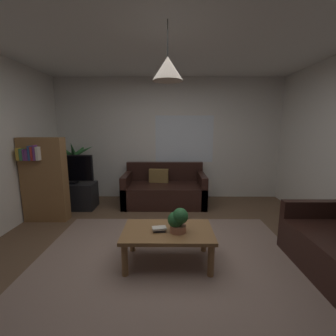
{
  "coord_description": "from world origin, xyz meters",
  "views": [
    {
      "loc": [
        0.02,
        -2.51,
        1.56
      ],
      "look_at": [
        0.0,
        0.3,
        1.05
      ],
      "focal_mm": 24.1,
      "sensor_mm": 36.0,
      "label": 1
    }
  ],
  "objects_px": {
    "tv": "(70,169)",
    "pendant_lamp": "(168,69)",
    "bookshelf_corner": "(44,179)",
    "remote_on_table_0": "(177,228)",
    "coffee_table": "(168,235)",
    "tv_stand": "(72,196)",
    "book_on_table_1": "(159,228)",
    "potted_palm_corner": "(75,175)",
    "potted_plant_on_table": "(178,220)",
    "couch_under_window": "(164,191)",
    "book_on_table_0": "(160,230)"
  },
  "relations": [
    {
      "from": "tv",
      "to": "pendant_lamp",
      "type": "distance_m",
      "value": 2.92
    },
    {
      "from": "bookshelf_corner",
      "to": "remote_on_table_0",
      "type": "bearing_deg",
      "value": -29.03
    },
    {
      "from": "tv",
      "to": "bookshelf_corner",
      "type": "bearing_deg",
      "value": -108.42
    },
    {
      "from": "bookshelf_corner",
      "to": "tv",
      "type": "bearing_deg",
      "value": 71.58
    },
    {
      "from": "coffee_table",
      "to": "tv_stand",
      "type": "relative_size",
      "value": 1.14
    },
    {
      "from": "remote_on_table_0",
      "to": "bookshelf_corner",
      "type": "bearing_deg",
      "value": -169.54
    },
    {
      "from": "book_on_table_1",
      "to": "potted_palm_corner",
      "type": "bearing_deg",
      "value": 129.27
    },
    {
      "from": "book_on_table_1",
      "to": "potted_plant_on_table",
      "type": "distance_m",
      "value": 0.23
    },
    {
      "from": "tv_stand",
      "to": "bookshelf_corner",
      "type": "xyz_separation_m",
      "value": [
        -0.19,
        -0.58,
        0.47
      ]
    },
    {
      "from": "book_on_table_1",
      "to": "pendant_lamp",
      "type": "xyz_separation_m",
      "value": [
        0.1,
        0.04,
        1.7
      ]
    },
    {
      "from": "coffee_table",
      "to": "remote_on_table_0",
      "type": "height_order",
      "value": "remote_on_table_0"
    },
    {
      "from": "potted_plant_on_table",
      "to": "bookshelf_corner",
      "type": "distance_m",
      "value": 2.52
    },
    {
      "from": "couch_under_window",
      "to": "book_on_table_1",
      "type": "xyz_separation_m",
      "value": [
        -0.01,
        -2.09,
        0.17
      ]
    },
    {
      "from": "book_on_table_1",
      "to": "potted_palm_corner",
      "type": "distance_m",
      "value": 3.01
    },
    {
      "from": "tv_stand",
      "to": "pendant_lamp",
      "type": "relative_size",
      "value": 1.58
    },
    {
      "from": "couch_under_window",
      "to": "pendant_lamp",
      "type": "xyz_separation_m",
      "value": [
        0.09,
        -2.05,
        1.87
      ]
    },
    {
      "from": "potted_plant_on_table",
      "to": "pendant_lamp",
      "type": "distance_m",
      "value": 1.6
    },
    {
      "from": "book_on_table_1",
      "to": "pendant_lamp",
      "type": "distance_m",
      "value": 1.7
    },
    {
      "from": "potted_palm_corner",
      "to": "tv_stand",
      "type": "bearing_deg",
      "value": -75.87
    },
    {
      "from": "couch_under_window",
      "to": "tv",
      "type": "xyz_separation_m",
      "value": [
        -1.79,
        -0.28,
        0.51
      ]
    },
    {
      "from": "bookshelf_corner",
      "to": "pendant_lamp",
      "type": "bearing_deg",
      "value": -30.51
    },
    {
      "from": "coffee_table",
      "to": "book_on_table_0",
      "type": "relative_size",
      "value": 7.56
    },
    {
      "from": "coffee_table",
      "to": "bookshelf_corner",
      "type": "xyz_separation_m",
      "value": [
        -2.06,
        1.21,
        0.38
      ]
    },
    {
      "from": "coffee_table",
      "to": "potted_palm_corner",
      "type": "height_order",
      "value": "potted_palm_corner"
    },
    {
      "from": "potted_plant_on_table",
      "to": "pendant_lamp",
      "type": "xyz_separation_m",
      "value": [
        -0.11,
        0.05,
        1.59
      ]
    },
    {
      "from": "tv",
      "to": "potted_palm_corner",
      "type": "height_order",
      "value": "potted_palm_corner"
    },
    {
      "from": "potted_plant_on_table",
      "to": "book_on_table_0",
      "type": "bearing_deg",
      "value": 175.0
    },
    {
      "from": "couch_under_window",
      "to": "remote_on_table_0",
      "type": "height_order",
      "value": "couch_under_window"
    },
    {
      "from": "coffee_table",
      "to": "tv",
      "type": "relative_size",
      "value": 1.16
    },
    {
      "from": "potted_palm_corner",
      "to": "tv",
      "type": "bearing_deg",
      "value": -76.43
    },
    {
      "from": "book_on_table_1",
      "to": "tv",
      "type": "relative_size",
      "value": 0.18
    },
    {
      "from": "book_on_table_1",
      "to": "tv_stand",
      "type": "bearing_deg",
      "value": 134.2
    },
    {
      "from": "potted_plant_on_table",
      "to": "book_on_table_1",
      "type": "bearing_deg",
      "value": 176.43
    },
    {
      "from": "book_on_table_0",
      "to": "tv_stand",
      "type": "height_order",
      "value": "tv_stand"
    },
    {
      "from": "bookshelf_corner",
      "to": "book_on_table_1",
      "type": "bearing_deg",
      "value": -32.5
    },
    {
      "from": "book_on_table_1",
      "to": "potted_plant_on_table",
      "type": "relative_size",
      "value": 0.55
    },
    {
      "from": "book_on_table_1",
      "to": "potted_plant_on_table",
      "type": "xyz_separation_m",
      "value": [
        0.21,
        -0.01,
        0.1
      ]
    },
    {
      "from": "tv_stand",
      "to": "tv",
      "type": "height_order",
      "value": "tv"
    },
    {
      "from": "potted_plant_on_table",
      "to": "tv_stand",
      "type": "height_order",
      "value": "potted_plant_on_table"
    },
    {
      "from": "book_on_table_1",
      "to": "bookshelf_corner",
      "type": "bearing_deg",
      "value": 147.5
    },
    {
      "from": "potted_palm_corner",
      "to": "couch_under_window",
      "type": "bearing_deg",
      "value": -7.2
    },
    {
      "from": "couch_under_window",
      "to": "coffee_table",
      "type": "bearing_deg",
      "value": -87.53
    },
    {
      "from": "tv",
      "to": "coffee_table",
      "type": "bearing_deg",
      "value": -43.35
    },
    {
      "from": "tv_stand",
      "to": "book_on_table_0",
      "type": "bearing_deg",
      "value": -45.68
    },
    {
      "from": "tv_stand",
      "to": "bookshelf_corner",
      "type": "bearing_deg",
      "value": -107.77
    },
    {
      "from": "remote_on_table_0",
      "to": "tv_stand",
      "type": "bearing_deg",
      "value": 177.51
    },
    {
      "from": "remote_on_table_0",
      "to": "tv",
      "type": "bearing_deg",
      "value": 177.86
    },
    {
      "from": "couch_under_window",
      "to": "pendant_lamp",
      "type": "height_order",
      "value": "pendant_lamp"
    },
    {
      "from": "couch_under_window",
      "to": "potted_plant_on_table",
      "type": "distance_m",
      "value": 2.13
    },
    {
      "from": "potted_plant_on_table",
      "to": "tv_stand",
      "type": "distance_m",
      "value": 2.73
    }
  ]
}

